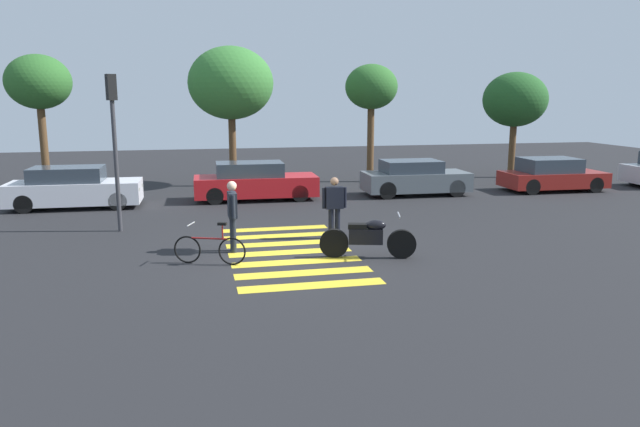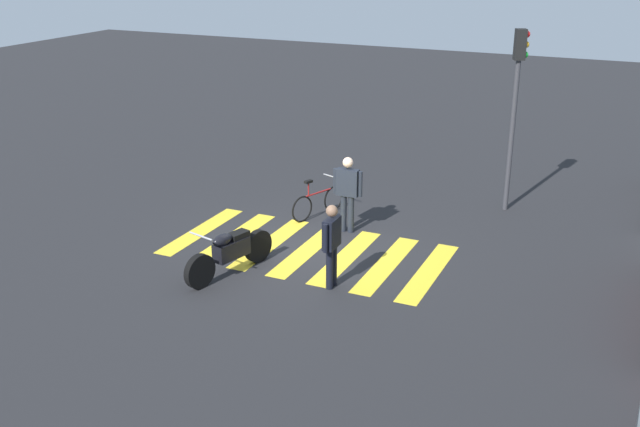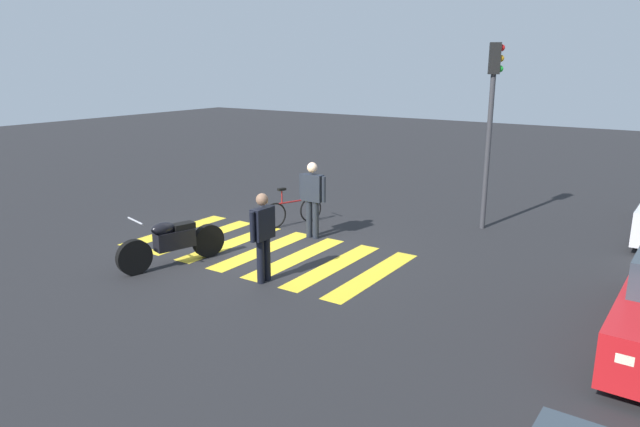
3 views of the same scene
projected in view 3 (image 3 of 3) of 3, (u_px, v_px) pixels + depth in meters
ground_plane at (263, 250)px, 12.33m from camera, size 60.00×60.00×0.00m
police_motorcycle at (173, 242)px, 11.31m from camera, size 2.24×0.85×1.06m
leaning_bicycle at (293, 211)px, 14.16m from camera, size 1.61×0.69×0.98m
officer_on_foot at (312, 195)px, 12.97m from camera, size 0.24×0.70×1.76m
officer_by_motorcycle at (263, 232)px, 10.33m from camera, size 0.67×0.22×1.67m
crosswalk_stripes at (263, 250)px, 12.33m from camera, size 3.02×5.85×0.01m
traffic_light_pole at (492, 107)px, 13.26m from camera, size 0.32×0.36×4.36m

